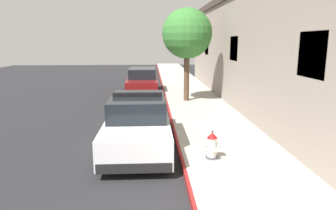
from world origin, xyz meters
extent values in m
cube|color=#232326|center=(-4.52, 10.00, -0.10)|extent=(30.50, 60.00, 0.20)
cube|color=#ADA89E|center=(1.48, 10.00, 0.08)|extent=(2.96, 60.00, 0.16)
cube|color=maroon|center=(-0.04, 10.00, 0.08)|extent=(0.08, 60.00, 0.16)
cube|color=gray|center=(6.11, 10.54, 2.62)|extent=(6.29, 24.92, 5.24)
cube|color=black|center=(2.99, 3.56, 2.88)|extent=(0.06, 1.30, 1.10)
cube|color=black|center=(2.99, 10.54, 2.88)|extent=(0.06, 1.30, 1.10)
cube|color=black|center=(2.99, 17.51, 2.88)|extent=(0.06, 1.30, 1.10)
cube|color=white|center=(-1.25, 5.47, 0.58)|extent=(1.84, 4.80, 0.76)
cube|color=black|center=(-1.25, 5.62, 1.26)|extent=(1.64, 2.50, 0.60)
cube|color=black|center=(-1.25, 3.13, 0.32)|extent=(1.76, 0.16, 0.24)
cube|color=black|center=(-1.25, 7.81, 0.32)|extent=(1.76, 0.16, 0.24)
cylinder|color=black|center=(-2.11, 7.17, 0.32)|extent=(0.22, 0.64, 0.64)
cylinder|color=black|center=(-0.39, 7.17, 0.32)|extent=(0.22, 0.64, 0.64)
cylinder|color=black|center=(-2.11, 3.77, 0.32)|extent=(0.22, 0.64, 0.64)
cylinder|color=black|center=(-0.39, 3.77, 0.32)|extent=(0.22, 0.64, 0.64)
cube|color=black|center=(-1.25, 5.57, 1.62)|extent=(1.48, 0.20, 0.12)
cube|color=red|center=(-1.60, 5.57, 1.62)|extent=(0.44, 0.18, 0.11)
cube|color=#1E33E0|center=(-0.90, 5.57, 1.62)|extent=(0.44, 0.18, 0.11)
cube|color=maroon|center=(-1.37, 15.61, 0.58)|extent=(1.84, 4.80, 0.76)
cube|color=black|center=(-1.37, 15.76, 1.26)|extent=(1.64, 2.50, 0.60)
cube|color=black|center=(-1.37, 13.27, 0.32)|extent=(1.76, 0.16, 0.24)
cube|color=black|center=(-1.37, 17.95, 0.32)|extent=(1.76, 0.16, 0.24)
cylinder|color=black|center=(-2.23, 17.31, 0.32)|extent=(0.22, 0.64, 0.64)
cylinder|color=black|center=(-0.51, 17.31, 0.32)|extent=(0.22, 0.64, 0.64)
cylinder|color=black|center=(-2.23, 13.91, 0.32)|extent=(0.22, 0.64, 0.64)
cylinder|color=black|center=(-0.51, 13.91, 0.32)|extent=(0.22, 0.64, 0.64)
cylinder|color=#4C4C51|center=(0.75, 4.00, 0.19)|extent=(0.32, 0.32, 0.06)
cylinder|color=silver|center=(0.75, 4.00, 0.47)|extent=(0.24, 0.24, 0.50)
cone|color=red|center=(0.75, 4.00, 0.79)|extent=(0.28, 0.28, 0.14)
cylinder|color=#4C4C51|center=(0.75, 4.00, 0.89)|extent=(0.05, 0.05, 0.06)
cylinder|color=silver|center=(0.58, 4.00, 0.53)|extent=(0.10, 0.10, 0.10)
cylinder|color=silver|center=(0.92, 4.00, 0.53)|extent=(0.10, 0.10, 0.10)
cylinder|color=silver|center=(0.75, 3.82, 0.48)|extent=(0.13, 0.12, 0.13)
cylinder|color=brown|center=(1.00, 12.21, 1.44)|extent=(0.28, 0.28, 2.55)
sphere|color=#387A33|center=(1.00, 12.21, 3.59)|extent=(2.53, 2.53, 2.53)
camera|label=1|loc=(-0.83, -3.61, 3.18)|focal=32.92mm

